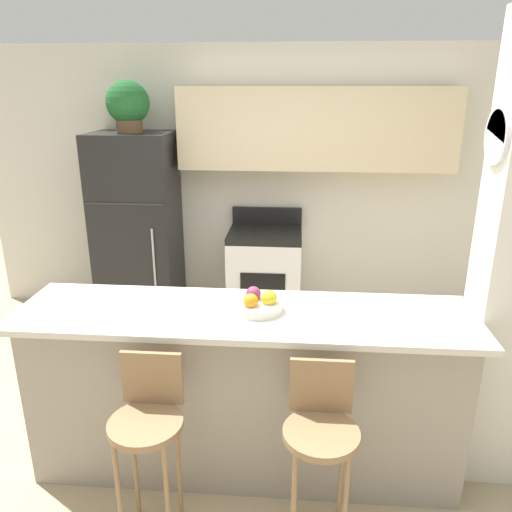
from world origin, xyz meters
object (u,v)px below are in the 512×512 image
(bar_stool_right, at_px, (321,433))
(fruit_bowl, at_px, (258,303))
(refrigerator, at_px, (138,230))
(potted_plant_on_fridge, at_px, (128,105))
(bar_stool_left, at_px, (148,424))
(stove_range, at_px, (265,276))

(bar_stool_right, xyz_separation_m, fruit_bowl, (-0.33, 0.53, 0.41))
(refrigerator, height_order, potted_plant_on_fridge, potted_plant_on_fridge)
(refrigerator, height_order, bar_stool_right, refrigerator)
(bar_stool_left, relative_size, potted_plant_on_fridge, 2.21)
(refrigerator, distance_m, stove_range, 1.28)
(refrigerator, xyz_separation_m, stove_range, (1.20, 0.03, -0.44))
(bar_stool_left, height_order, fruit_bowl, fruit_bowl)
(refrigerator, relative_size, potted_plant_on_fridge, 4.08)
(bar_stool_right, xyz_separation_m, potted_plant_on_fridge, (-1.62, 2.46, 1.38))
(stove_range, xyz_separation_m, potted_plant_on_fridge, (-1.20, -0.03, 1.57))
(potted_plant_on_fridge, bearing_deg, fruit_bowl, -56.21)
(bar_stool_left, bearing_deg, refrigerator, 108.04)
(bar_stool_left, xyz_separation_m, fruit_bowl, (0.49, 0.53, 0.41))
(refrigerator, xyz_separation_m, potted_plant_on_fridge, (-0.00, 0.00, 1.13))
(bar_stool_left, xyz_separation_m, potted_plant_on_fridge, (-0.80, 2.46, 1.38))
(bar_stool_left, relative_size, fruit_bowl, 3.69)
(potted_plant_on_fridge, xyz_separation_m, fruit_bowl, (1.29, -1.92, -0.97))
(bar_stool_left, bearing_deg, potted_plant_on_fridge, 108.04)
(stove_range, height_order, bar_stool_right, stove_range)
(refrigerator, bearing_deg, fruit_bowl, -56.21)
(bar_stool_left, bearing_deg, bar_stool_right, 0.00)
(bar_stool_right, relative_size, potted_plant_on_fridge, 2.21)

